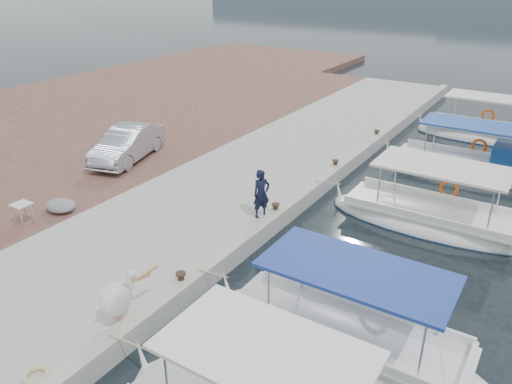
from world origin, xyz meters
TOP-DOWN VIEW (x-y plane):
  - ground at (0.00, 0.00)m, footprint 400.00×400.00m
  - concrete_quay at (-3.00, 5.00)m, footprint 6.00×40.00m
  - quay_curb at (-0.22, 5.00)m, footprint 0.44×40.00m
  - cobblestone_strip at (-8.00, 5.00)m, footprint 4.00×40.00m
  - land_backing at (-18.00, 5.00)m, footprint 16.00×60.00m
  - fishing_caique_b at (4.10, -2.91)m, footprint 7.02×2.26m
  - fishing_caique_c at (4.15, 4.42)m, footprint 7.13×2.47m
  - fishing_caique_d at (4.29, 10.07)m, footprint 7.19×2.17m
  - fishing_caique_e at (3.63, 15.56)m, footprint 6.09×2.27m
  - mooring_bollards at (-0.35, 1.50)m, footprint 0.28×20.28m
  - pelican at (-0.59, -5.45)m, footprint 0.80×1.60m
  - fisherman at (-0.60, 0.98)m, footprint 0.65×0.73m
  - parked_car at (-8.43, 2.53)m, footprint 2.64×4.59m
  - tarp_bundle at (-6.70, -2.38)m, footprint 1.10×0.90m
  - folding_table at (-6.92, -3.65)m, footprint 0.55×0.55m
  - rope_coil at (-0.69, -7.70)m, footprint 0.54×0.54m

SIDE VIEW (x-z plane):
  - ground at x=0.00m, z-range 0.00..0.00m
  - fishing_caique_c at x=4.15m, z-range -1.29..1.54m
  - fishing_caique_b at x=4.10m, z-range -1.29..1.54m
  - fishing_caique_e at x=3.63m, z-range -1.29..1.54m
  - fishing_caique_d at x=4.29m, z-range -1.22..1.61m
  - land_backing at x=-18.00m, z-range 0.00..0.48m
  - concrete_quay at x=-3.00m, z-range 0.00..0.50m
  - cobblestone_strip at x=-8.00m, z-range 0.00..0.50m
  - rope_coil at x=-0.69m, z-range 0.50..0.60m
  - quay_curb at x=-0.22m, z-range 0.50..0.62m
  - mooring_bollards at x=-0.35m, z-range 0.53..0.86m
  - tarp_bundle at x=-6.70m, z-range 0.50..0.90m
  - folding_table at x=-6.92m, z-range 0.66..1.39m
  - pelican at x=-0.59m, z-range 0.52..1.76m
  - parked_car at x=-8.43m, z-range 0.50..1.93m
  - fisherman at x=-0.60m, z-range 0.50..2.18m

